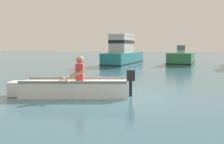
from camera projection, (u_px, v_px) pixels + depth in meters
ground_plane at (115, 96)px, 8.37m from camera, size 120.00×120.00×0.00m
rowboat_with_person at (73, 88)px, 8.29m from camera, size 3.68×1.91×1.19m
moored_boat_teal at (123, 54)px, 21.51m from camera, size 1.87×6.65×2.35m
moored_boat_green at (182, 59)px, 22.09m from camera, size 2.06×4.72×1.53m
mooring_buoy at (79, 69)px, 15.73m from camera, size 0.40×0.40×0.40m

